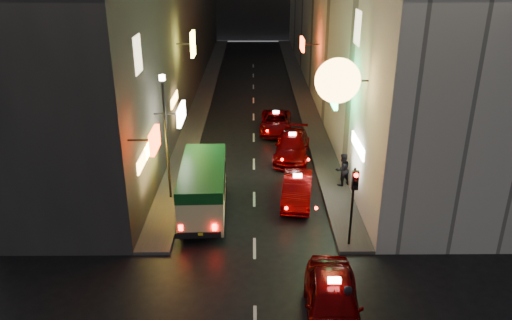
{
  "coord_description": "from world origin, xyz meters",
  "views": [
    {
      "loc": [
        -0.06,
        -9.45,
        11.61
      ],
      "look_at": [
        0.09,
        13.0,
        2.16
      ],
      "focal_mm": 35.0,
      "sensor_mm": 36.0,
      "label": 1
    }
  ],
  "objects_px": {
    "pedestrian_crossing": "(348,305)",
    "lamp_post": "(166,130)",
    "taxi_near": "(333,299)",
    "traffic_light": "(354,191)",
    "minibus": "(203,184)"
  },
  "relations": [
    {
      "from": "taxi_near",
      "to": "traffic_light",
      "type": "xyz_separation_m",
      "value": [
        1.41,
        4.47,
        1.76
      ]
    },
    {
      "from": "minibus",
      "to": "pedestrian_crossing",
      "type": "xyz_separation_m",
      "value": [
        5.42,
        -7.9,
        -0.62
      ]
    },
    {
      "from": "taxi_near",
      "to": "traffic_light",
      "type": "distance_m",
      "value": 5.01
    },
    {
      "from": "taxi_near",
      "to": "traffic_light",
      "type": "relative_size",
      "value": 1.71
    },
    {
      "from": "traffic_light",
      "to": "taxi_near",
      "type": "bearing_deg",
      "value": -107.47
    },
    {
      "from": "taxi_near",
      "to": "pedestrian_crossing",
      "type": "xyz_separation_m",
      "value": [
        0.44,
        -0.3,
        0.01
      ]
    },
    {
      "from": "pedestrian_crossing",
      "to": "lamp_post",
      "type": "bearing_deg",
      "value": 34.79
    },
    {
      "from": "lamp_post",
      "to": "taxi_near",
      "type": "bearing_deg",
      "value": -52.96
    },
    {
      "from": "traffic_light",
      "to": "lamp_post",
      "type": "bearing_deg",
      "value": 151.09
    },
    {
      "from": "pedestrian_crossing",
      "to": "lamp_post",
      "type": "height_order",
      "value": "lamp_post"
    },
    {
      "from": "taxi_near",
      "to": "pedestrian_crossing",
      "type": "height_order",
      "value": "taxi_near"
    },
    {
      "from": "minibus",
      "to": "traffic_light",
      "type": "bearing_deg",
      "value": -26.11
    },
    {
      "from": "traffic_light",
      "to": "lamp_post",
      "type": "relative_size",
      "value": 0.56
    },
    {
      "from": "pedestrian_crossing",
      "to": "traffic_light",
      "type": "bearing_deg",
      "value": -14.53
    },
    {
      "from": "minibus",
      "to": "pedestrian_crossing",
      "type": "distance_m",
      "value": 9.6
    }
  ]
}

